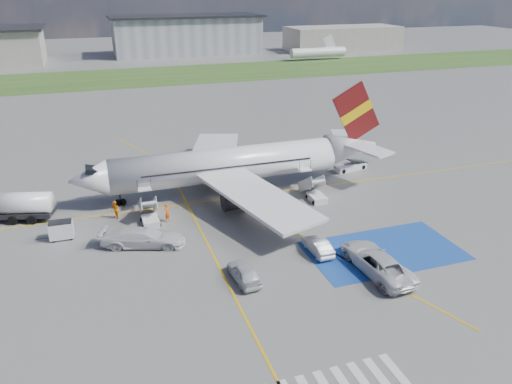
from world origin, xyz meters
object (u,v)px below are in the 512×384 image
at_px(car_silver_b, 318,246).
at_px(van_white_a, 377,259).
at_px(fuel_tanker, 9,209).
at_px(airliner, 238,163).
at_px(belt_loader, 350,167).
at_px(gpu_cart, 61,231).
at_px(van_white_b, 142,235).
at_px(car_silver_a, 244,273).

distance_m(car_silver_b, van_white_a, 5.61).
bearing_deg(fuel_tanker, airliner, 15.54).
height_order(fuel_tanker, belt_loader, fuel_tanker).
height_order(belt_loader, van_white_a, van_white_a).
relative_size(gpu_cart, van_white_a, 0.35).
relative_size(airliner, van_white_b, 6.31).
relative_size(belt_loader, van_white_b, 0.85).
bearing_deg(van_white_b, car_silver_b, -94.95).
xyz_separation_m(airliner, car_silver_a, (-5.09, -18.59, -2.64)).
bearing_deg(van_white_b, gpu_cart, 79.81).
bearing_deg(van_white_a, van_white_b, -33.14).
bearing_deg(airliner, car_silver_b, -80.93).
height_order(belt_loader, car_silver_b, belt_loader).
bearing_deg(gpu_cart, airliner, 19.00).
relative_size(airliner, van_white_a, 5.75).
height_order(fuel_tanker, gpu_cart, fuel_tanker).
relative_size(gpu_cart, van_white_b, 0.38).
height_order(fuel_tanker, car_silver_a, fuel_tanker).
bearing_deg(gpu_cart, fuel_tanker, 132.31).
relative_size(fuel_tanker, car_silver_a, 2.07).
distance_m(gpu_cart, van_white_a, 29.38).
height_order(car_silver_a, van_white_a, van_white_a).
bearing_deg(airliner, gpu_cart, -162.62).
height_order(gpu_cart, belt_loader, gpu_cart).
bearing_deg(gpu_cart, van_white_a, -28.38).
bearing_deg(car_silver_a, car_silver_b, -167.89).
distance_m(van_white_a, van_white_b, 21.20).
height_order(gpu_cart, car_silver_b, gpu_cart).
height_order(airliner, car_silver_b, airliner).
distance_m(car_silver_a, car_silver_b, 8.03).
relative_size(gpu_cart, belt_loader, 0.45).
bearing_deg(car_silver_a, gpu_cart, -45.37).
bearing_deg(van_white_b, airliner, -32.67).
relative_size(fuel_tanker, gpu_cart, 4.08).
bearing_deg(airliner, fuel_tanker, -179.67).
distance_m(belt_loader, van_white_a, 24.91).
distance_m(airliner, gpu_cart, 20.54).
distance_m(fuel_tanker, van_white_b, 15.75).
bearing_deg(belt_loader, van_white_a, -125.01).
bearing_deg(gpu_cart, van_white_b, -26.76).
bearing_deg(car_silver_a, belt_loader, -139.90).
height_order(fuel_tanker, van_white_a, fuel_tanker).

